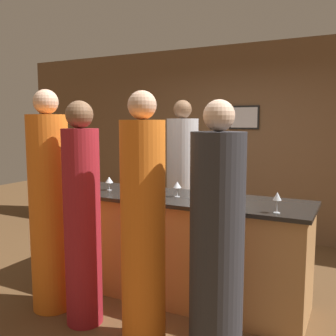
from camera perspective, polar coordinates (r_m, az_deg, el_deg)
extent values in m
plane|color=brown|center=(3.88, 0.97, -18.65)|extent=(14.00, 14.00, 0.00)
cube|color=brown|center=(5.62, 11.16, 3.99)|extent=(8.00, 0.06, 2.80)
cube|color=black|center=(5.56, 11.52, 7.56)|extent=(0.44, 0.02, 0.34)
cube|color=silver|center=(5.55, 11.49, 7.56)|extent=(0.39, 0.00, 0.29)
cube|color=#B27F4C|center=(3.70, 0.98, -12.02)|extent=(2.48, 0.68, 0.95)
cube|color=black|center=(3.57, 1.00, -4.54)|extent=(2.54, 0.74, 0.03)
cylinder|color=#B2B2B7|center=(4.46, 2.18, -3.61)|extent=(0.37, 0.37, 1.72)
sphere|color=brown|center=(4.38, 2.24, 8.93)|extent=(0.21, 0.21, 0.21)
cylinder|color=#2D2D33|center=(2.66, 7.44, -12.21)|extent=(0.38, 0.38, 1.62)
sphere|color=beige|center=(2.51, 7.77, 7.93)|extent=(0.21, 0.21, 0.21)
cylinder|color=maroon|center=(3.19, -12.88, -8.90)|extent=(0.30, 0.30, 1.63)
sphere|color=brown|center=(3.08, -13.35, 7.93)|extent=(0.22, 0.22, 0.22)
cylinder|color=orange|center=(2.82, -3.81, -10.15)|extent=(0.33, 0.33, 1.70)
sphere|color=tan|center=(2.70, -3.97, 9.54)|extent=(0.21, 0.21, 0.21)
cylinder|color=orange|center=(3.51, -17.53, -6.65)|extent=(0.35, 0.35, 1.75)
sphere|color=tan|center=(3.42, -18.14, 9.55)|extent=(0.21, 0.21, 0.21)
cylinder|color=black|center=(3.90, -14.73, -1.97)|extent=(0.08, 0.08, 0.21)
cylinder|color=black|center=(3.88, -14.79, 0.06)|extent=(0.03, 0.03, 0.07)
cylinder|color=black|center=(3.39, 6.86, -3.22)|extent=(0.07, 0.07, 0.20)
cylinder|color=black|center=(3.37, 6.89, -0.99)|extent=(0.03, 0.03, 0.07)
cylinder|color=black|center=(3.48, -1.39, -2.59)|extent=(0.07, 0.07, 0.23)
cylinder|color=black|center=(3.46, -1.40, -0.05)|extent=(0.03, 0.03, 0.08)
cylinder|color=silver|center=(3.35, -0.87, -4.99)|extent=(0.05, 0.05, 0.00)
cylinder|color=silver|center=(3.34, -0.88, -4.22)|extent=(0.01, 0.01, 0.09)
cone|color=silver|center=(3.32, -0.88, -2.87)|extent=(0.06, 0.06, 0.07)
cylinder|color=silver|center=(3.03, 16.23, -6.55)|extent=(0.05, 0.05, 0.00)
cylinder|color=silver|center=(3.01, 16.26, -5.62)|extent=(0.01, 0.01, 0.10)
cone|color=silver|center=(3.00, 16.31, -4.12)|extent=(0.07, 0.07, 0.06)
cylinder|color=silver|center=(3.02, 10.74, -6.42)|extent=(0.05, 0.05, 0.00)
cylinder|color=silver|center=(3.01, 10.76, -5.51)|extent=(0.01, 0.01, 0.09)
cone|color=silver|center=(2.99, 10.80, -4.01)|extent=(0.07, 0.07, 0.07)
cylinder|color=silver|center=(3.52, 1.41, -4.38)|extent=(0.05, 0.05, 0.00)
cylinder|color=silver|center=(3.52, 1.41, -3.68)|extent=(0.01, 0.01, 0.08)
cone|color=silver|center=(3.50, 1.42, -2.56)|extent=(0.08, 0.08, 0.06)
cylinder|color=silver|center=(3.91, -8.93, -3.33)|extent=(0.05, 0.05, 0.00)
cylinder|color=silver|center=(3.90, -8.94, -2.75)|extent=(0.01, 0.01, 0.08)
cone|color=silver|center=(3.89, -8.96, -1.77)|extent=(0.08, 0.08, 0.06)
cylinder|color=silver|center=(3.33, 8.03, -5.13)|extent=(0.05, 0.05, 0.00)
cylinder|color=silver|center=(3.32, 8.04, -4.38)|extent=(0.01, 0.01, 0.08)
cone|color=silver|center=(3.30, 8.06, -3.16)|extent=(0.07, 0.07, 0.06)
cylinder|color=silver|center=(3.39, -3.02, -4.82)|extent=(0.05, 0.05, 0.00)
cylinder|color=silver|center=(3.38, -3.02, -3.97)|extent=(0.01, 0.01, 0.10)
cone|color=silver|center=(3.37, -3.03, -2.54)|extent=(0.07, 0.07, 0.07)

